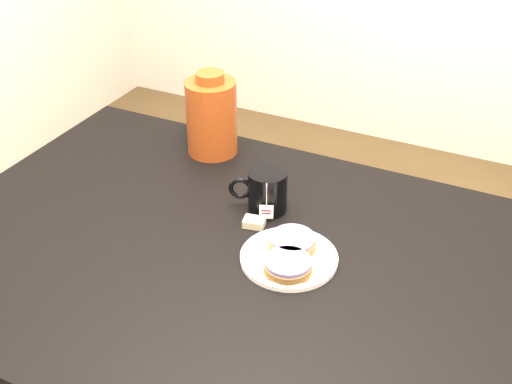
% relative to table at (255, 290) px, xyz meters
% --- Properties ---
extents(table, '(1.40, 0.90, 0.75)m').
position_rel_table_xyz_m(table, '(0.00, 0.00, 0.00)').
color(table, black).
rests_on(table, ground_plane).
extents(plate, '(0.19, 0.19, 0.01)m').
position_rel_table_xyz_m(plate, '(0.06, 0.03, 0.09)').
color(plate, white).
rests_on(plate, table).
extents(bagel_back, '(0.12, 0.12, 0.03)m').
position_rel_table_xyz_m(bagel_back, '(0.06, 0.05, 0.11)').
color(bagel_back, brown).
rests_on(bagel_back, plate).
extents(bagel_front, '(0.13, 0.13, 0.03)m').
position_rel_table_xyz_m(bagel_front, '(0.08, -0.02, 0.11)').
color(bagel_front, brown).
rests_on(bagel_front, plate).
extents(mug, '(0.14, 0.11, 0.10)m').
position_rel_table_xyz_m(mug, '(-0.05, 0.17, 0.13)').
color(mug, black).
rests_on(mug, table).
extents(teabag_pouch, '(0.05, 0.04, 0.02)m').
position_rel_table_xyz_m(teabag_pouch, '(-0.05, 0.10, 0.09)').
color(teabag_pouch, '#C6B793').
rests_on(teabag_pouch, table).
extents(bagel_package, '(0.15, 0.15, 0.21)m').
position_rel_table_xyz_m(bagel_package, '(-0.29, 0.35, 0.18)').
color(bagel_package, '#66240D').
rests_on(bagel_package, table).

